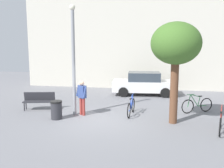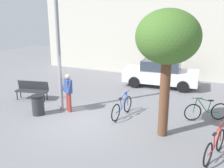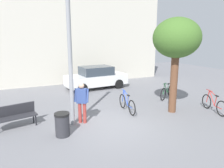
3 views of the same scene
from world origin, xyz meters
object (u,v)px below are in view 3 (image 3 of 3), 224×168
bicycle_red (214,104)px  bicycle_green (167,92)px  person_by_lamppost (82,100)px  parked_car_white (96,77)px  plaza_tree (176,40)px  lamppost (70,53)px  trash_bin (62,124)px  park_bench (14,115)px  bicycle_blue (127,104)px

bicycle_red → bicycle_green: bearing=100.3°
person_by_lamppost → parked_car_white: bearing=64.9°
plaza_tree → bicycle_green: plaza_tree is taller
lamppost → bicycle_green: bearing=14.1°
lamppost → trash_bin: size_ratio=6.16×
person_by_lamppost → plaza_tree: size_ratio=0.39×
bicycle_green → trash_bin: bearing=-160.0°
lamppost → parked_car_white: size_ratio=1.20×
lamppost → bicycle_red: lamppost is taller
person_by_lamppost → trash_bin: person_by_lamppost is taller
parked_car_white → bicycle_red: bearing=-63.4°
lamppost → person_by_lamppost: lamppost is taller
parked_car_white → trash_bin: parked_car_white is taller
person_by_lamppost → plaza_tree: (4.26, -0.45, 2.39)m
park_bench → person_by_lamppost: bearing=-12.8°
park_bench → bicycle_blue: bicycle_blue is taller
bicycle_red → bicycle_green: size_ratio=1.10×
plaza_tree → bicycle_blue: size_ratio=2.39×
lamppost → parked_car_white: 6.62m
lamppost → bicycle_green: (5.91, 1.48, -2.46)m
lamppost → person_by_lamppost: size_ratio=3.12×
lamppost → plaza_tree: 4.71m
bicycle_red → plaza_tree: bearing=155.1°
park_bench → trash_bin: (1.56, -1.42, -0.12)m
bicycle_blue → bicycle_green: same height
lamppost → trash_bin: (-0.57, -0.87, -2.42)m
bicycle_red → bicycle_green: same height
lamppost → bicycle_green: size_ratio=3.25×
bicycle_red → trash_bin: bearing=176.5°
bicycle_green → park_bench: bearing=-173.4°
lamppost → park_bench: 3.19m
plaza_tree → parked_car_white: size_ratio=1.00×
lamppost → bicycle_blue: (2.72, 0.45, -2.46)m
lamppost → bicycle_red: (6.42, -1.29, -2.46)m
trash_bin → person_by_lamppost: bearing=41.1°
plaza_tree → parked_car_white: plaza_tree is taller
plaza_tree → trash_bin: (-5.23, -0.39, -2.93)m
plaza_tree → person_by_lamppost: bearing=173.9°
person_by_lamppost → trash_bin: bearing=-138.9°
plaza_tree → bicycle_green: bearing=57.3°
park_bench → plaza_tree: 7.42m
park_bench → bicycle_green: bearing=6.6°
park_bench → bicycle_green: bicycle_green is taller
bicycle_blue → lamppost: bearing=-170.6°
person_by_lamppost → bicycle_blue: (2.32, 0.47, -0.58)m
bicycle_green → parked_car_white: bearing=125.7°
park_bench → parked_car_white: 7.15m
lamppost → bicycle_green: lamppost is taller
park_bench → bicycle_red: bearing=-12.2°
park_bench → plaza_tree: (6.79, -1.03, 2.81)m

